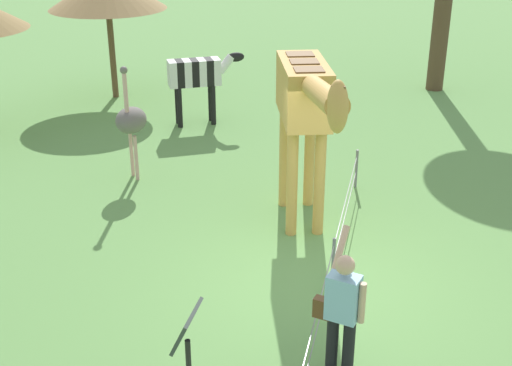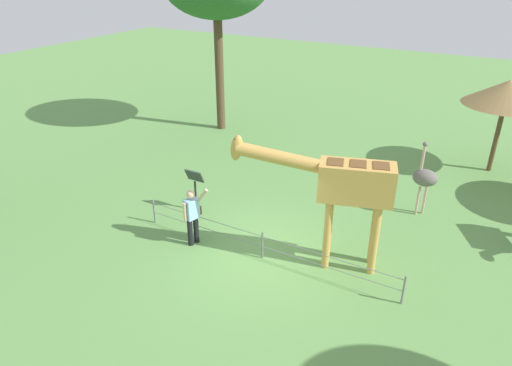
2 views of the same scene
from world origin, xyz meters
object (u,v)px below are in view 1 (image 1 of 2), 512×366
object	(u,v)px
giraffe	(306,103)
zebra	(197,76)
visitor	(342,308)
info_sign	(187,340)
ostrich	(131,120)

from	to	relation	value
giraffe	zebra	xyz separation A→B (m)	(-4.72, -3.29, -0.99)
zebra	visitor	bearing A→B (deg)	27.50
giraffe	visitor	xyz separation A→B (m)	(3.56, 1.02, -1.25)
zebra	info_sign	xyz separation A→B (m)	(9.29, 2.83, -0.21)
visitor	giraffe	bearing A→B (deg)	-164.05
ostrich	giraffe	bearing A→B (deg)	69.63
zebra	info_sign	size ratio (longest dim) A/B	1.31
zebra	ostrich	world-z (taller)	ostrich
visitor	zebra	distance (m)	9.34
info_sign	zebra	bearing A→B (deg)	-163.08
visitor	ostrich	world-z (taller)	ostrich
giraffe	info_sign	size ratio (longest dim) A/B	2.88
visitor	zebra	xyz separation A→B (m)	(-8.28, -4.31, 0.26)
ostrich	info_sign	bearing A→B (deg)	27.48
giraffe	info_sign	xyz separation A→B (m)	(4.57, -0.47, -1.20)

